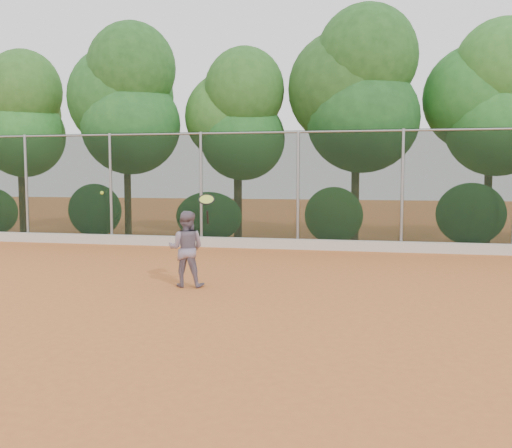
# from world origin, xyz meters

# --- Properties ---
(ground) EXTENTS (80.00, 80.00, 0.00)m
(ground) POSITION_xyz_m (0.00, 0.00, 0.00)
(ground) COLOR #C5682E
(ground) RESTS_ON ground
(concrete_curb) EXTENTS (24.00, 0.20, 0.30)m
(concrete_curb) POSITION_xyz_m (0.00, 6.82, 0.15)
(concrete_curb) COLOR beige
(concrete_curb) RESTS_ON ground
(tennis_player) EXTENTS (0.78, 0.63, 1.50)m
(tennis_player) POSITION_xyz_m (-1.37, 0.81, 0.75)
(tennis_player) COLOR slate
(tennis_player) RESTS_ON ground
(chainlink_fence) EXTENTS (24.09, 0.09, 3.50)m
(chainlink_fence) POSITION_xyz_m (-0.00, 7.00, 1.86)
(chainlink_fence) COLOR black
(chainlink_fence) RESTS_ON ground
(foliage_backdrop) EXTENTS (23.70, 3.63, 7.55)m
(foliage_backdrop) POSITION_xyz_m (-0.55, 8.98, 4.40)
(foliage_backdrop) COLOR #433019
(foliage_backdrop) RESTS_ON ground
(tennis_racket) EXTENTS (0.38, 0.35, 0.60)m
(tennis_racket) POSITION_xyz_m (-0.91, 0.70, 1.70)
(tennis_racket) COLOR black
(tennis_racket) RESTS_ON ground
(tennis_ball_in_flight) EXTENTS (0.07, 0.07, 0.07)m
(tennis_ball_in_flight) POSITION_xyz_m (-2.87, 0.28, 1.86)
(tennis_ball_in_flight) COLOR #ACCF2F
(tennis_ball_in_flight) RESTS_ON ground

